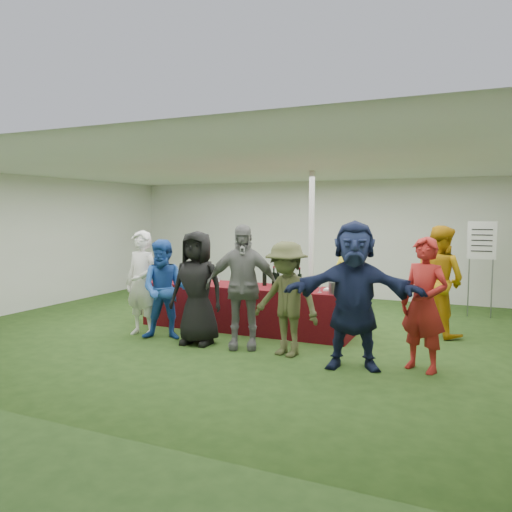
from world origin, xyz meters
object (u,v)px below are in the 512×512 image
at_px(customer_2, 197,288).
at_px(customer_5, 354,295).
at_px(wine_list_sign, 482,248).
at_px(customer_6, 424,304).
at_px(staff_pourer, 349,283).
at_px(customer_3, 242,287).
at_px(serving_table, 245,307).
at_px(dump_bucket, 336,288).
at_px(staff_back, 439,281).
at_px(customer_1, 165,290).
at_px(customer_4, 287,299).
at_px(customer_0, 142,283).

bearing_deg(customer_2, customer_5, -10.01).
xyz_separation_m(wine_list_sign, customer_6, (-0.64, -3.75, -0.48)).
relative_size(staff_pourer, customer_3, 0.85).
bearing_deg(customer_5, customer_3, 157.90).
xyz_separation_m(serving_table, customer_2, (-0.27, -1.11, 0.47)).
distance_m(dump_bucket, staff_back, 1.78).
height_order(dump_bucket, customer_1, customer_1).
bearing_deg(customer_3, customer_2, 165.27).
xyz_separation_m(customer_3, customer_6, (2.51, -0.02, -0.07)).
relative_size(staff_pourer, customer_5, 0.82).
bearing_deg(staff_pourer, customer_5, 118.78).
bearing_deg(customer_6, serving_table, -175.80).
bearing_deg(serving_table, customer_4, -44.26).
distance_m(serving_table, customer_5, 2.56).
bearing_deg(dump_bucket, customer_6, -32.41).
height_order(customer_0, customer_4, customer_0).
height_order(wine_list_sign, customer_1, wine_list_sign).
distance_m(serving_table, customer_6, 3.17).
height_order(staff_pourer, customer_4, customer_4).
xyz_separation_m(staff_back, customer_2, (-3.25, -2.03, -0.03)).
distance_m(wine_list_sign, customer_0, 6.19).
bearing_deg(customer_3, customer_6, -20.10).
bearing_deg(customer_2, customer_1, 171.57).
height_order(serving_table, staff_pourer, staff_pourer).
bearing_deg(customer_1, customer_0, 151.75).
distance_m(staff_pourer, customer_3, 2.19).
relative_size(customer_0, customer_4, 1.07).
bearing_deg(customer_3, wine_list_sign, 30.31).
bearing_deg(staff_back, wine_list_sign, -76.29).
distance_m(wine_list_sign, staff_pourer, 2.80).
height_order(staff_back, customer_1, staff_back).
bearing_deg(customer_6, customer_4, -153.48).
height_order(staff_pourer, customer_5, customer_5).
distance_m(dump_bucket, customer_0, 3.07).
distance_m(customer_0, customer_1, 0.48).
relative_size(customer_1, customer_5, 0.83).
bearing_deg(dump_bucket, serving_table, 172.27).
bearing_deg(customer_6, customer_2, -155.26).
height_order(customer_5, customer_6, customer_5).
xyz_separation_m(serving_table, customer_4, (1.17, -1.14, 0.41)).
height_order(customer_2, customer_6, customer_2).
height_order(customer_0, customer_1, customer_0).
bearing_deg(dump_bucket, customer_1, -161.07).
xyz_separation_m(serving_table, wine_list_sign, (3.59, 2.69, 0.94)).
bearing_deg(customer_1, wine_list_sign, 18.20).
bearing_deg(serving_table, customer_5, -31.47).
xyz_separation_m(customer_0, customer_3, (1.79, -0.03, 0.06)).
bearing_deg(staff_back, serving_table, 49.78).
relative_size(staff_back, customer_5, 0.94).
height_order(dump_bucket, customer_3, customer_3).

